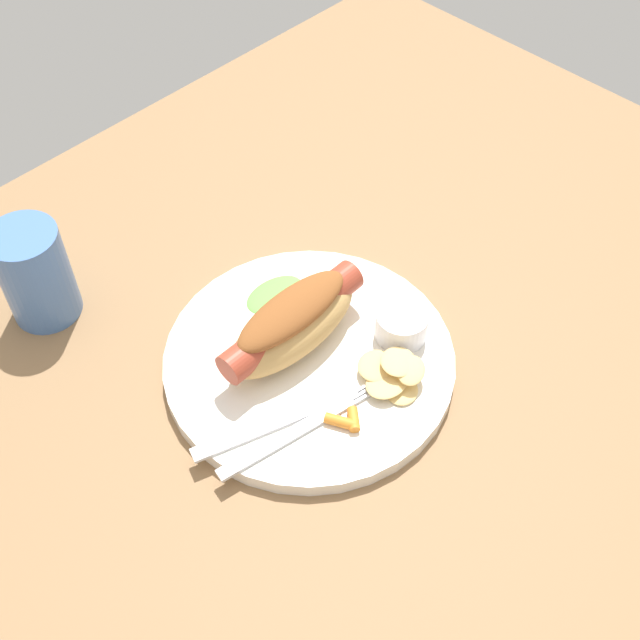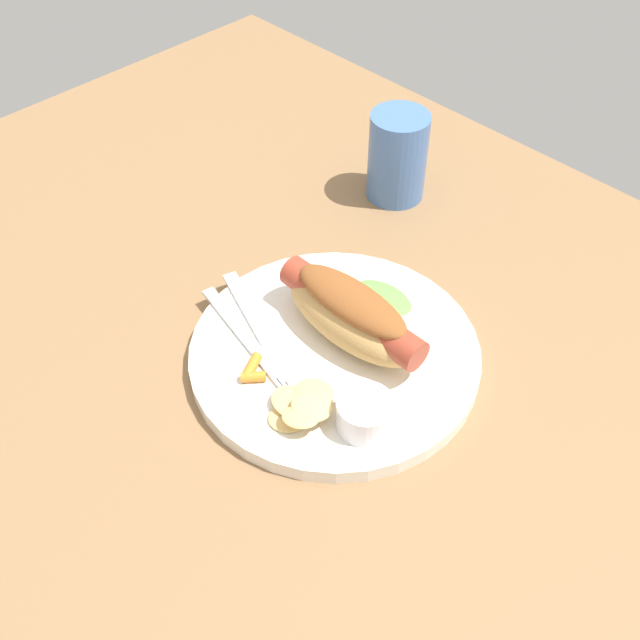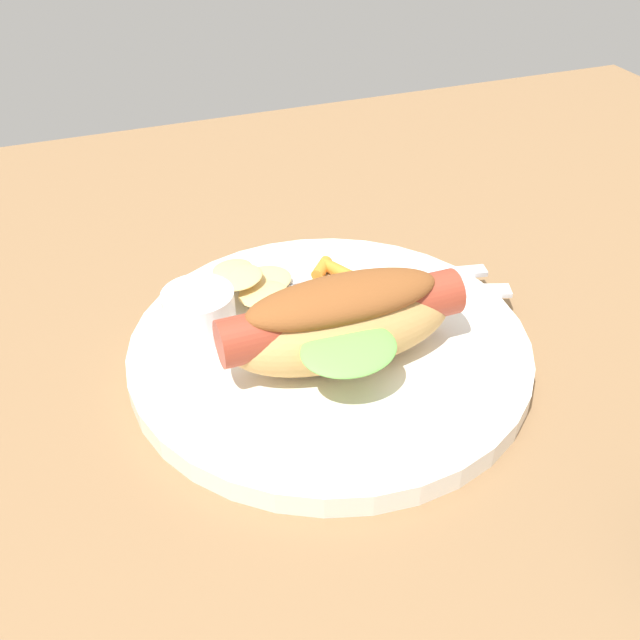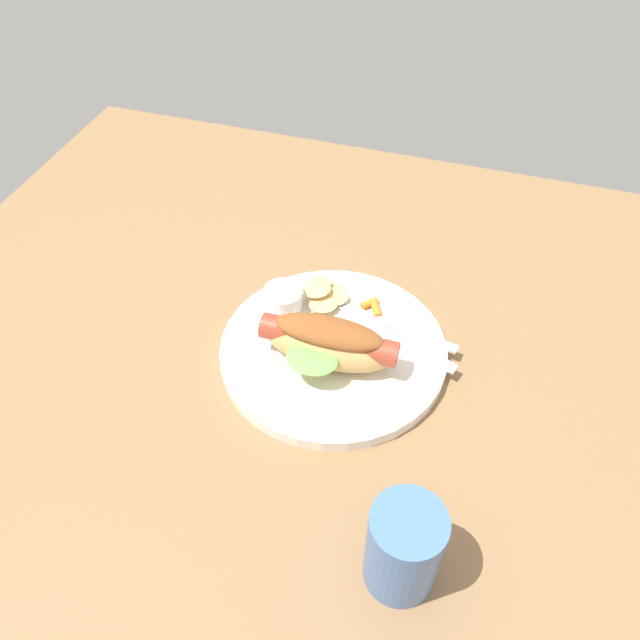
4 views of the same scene
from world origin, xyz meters
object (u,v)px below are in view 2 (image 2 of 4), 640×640
Objects in this scene: hot_dog at (352,313)px; chips_pile at (302,406)px; carrot_garnish at (252,371)px; plate at (335,354)px; sauce_ramekin at (365,414)px; fork at (248,340)px; drinking_cup at (397,156)px; knife at (257,325)px.

chips_pile is (-3.32, 9.64, -2.15)cm from hot_dog.
hot_dog is 10.60cm from carrot_garnish.
hot_dog reaches higher than carrot_garnish.
sauce_ramekin is at bearing 150.92° from plate.
fork reaches higher than plate.
plate is 27.62cm from drinking_cup.
drinking_cup reaches higher than plate.
plate is at bearing -65.93° from chips_pile.
hot_dog is 10.26cm from fork.
fork is at bearing 103.56° from drinking_cup.
plate is 8.35cm from chips_pile.
fork is at bearing -34.79° from carrot_garnish.
sauce_ramekin is (-7.94, 6.61, -1.69)cm from hot_dog.
fork is at bearing -12.80° from chips_pile.
hot_dog is at bearing 121.91° from drinking_cup.
hot_dog is at bearing -70.99° from chips_pile.
plate is 8.28cm from carrot_garnish.
drinking_cup is (13.41, -23.74, 4.43)cm from plate.
carrot_garnish is (6.32, 0.17, -0.53)cm from chips_pile.
plate is 1.70× the size of hot_dog.
knife is (7.31, 3.22, 0.98)cm from plate.
plate is at bearing 50.35° from fork.
drinking_cup reaches higher than carrot_garnish.
drinking_cup reaches higher than knife.
chips_pile is 6.35cm from carrot_garnish.
knife is (15.25, -1.20, -1.31)cm from sauce_ramekin.
sauce_ramekin is 15.35cm from knife.
carrot_garnish is at bearing 108.37° from drinking_cup.
plate is 8.05cm from knife.
carrot_garnish is at bearing -23.58° from fork.
chips_pile is (4.62, 3.03, -0.46)cm from sauce_ramekin.
fork is at bearing -131.30° from hot_dog.
hot_dog reaches higher than knife.
carrot_garnish is (3.00, 7.61, 1.29)cm from plate.
plate is 5.52× the size of sauce_ramekin.
drinking_cup reaches higher than fork.
plate is 3.59× the size of chips_pile.
knife is at bearing 102.75° from drinking_cup.
sauce_ramekin is 0.29× the size of fork.
hot_dog is 3.25× the size of sauce_ramekin.
knife is 6.16cm from carrot_garnish.
sauce_ramekin is 35.40cm from drinking_cup.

